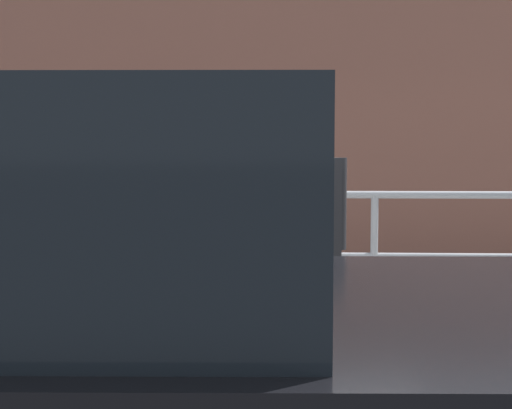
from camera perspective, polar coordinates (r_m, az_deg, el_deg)
sidewalk_curb at (r=4.93m, az=-2.15°, el=-13.56°), size 36.00×2.24×0.15m
parking_meter at (r=4.05m, az=-3.33°, el=-0.80°), size 0.19×0.20×1.45m
pedestrian_at_meter at (r=4.29m, az=3.81°, el=-2.75°), size 0.56×0.64×1.62m
background_railing at (r=5.70m, az=-1.44°, el=-2.07°), size 24.06×0.06×1.12m
backdrop_wall at (r=8.22m, az=-0.31°, el=4.75°), size 32.00×0.50×3.29m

